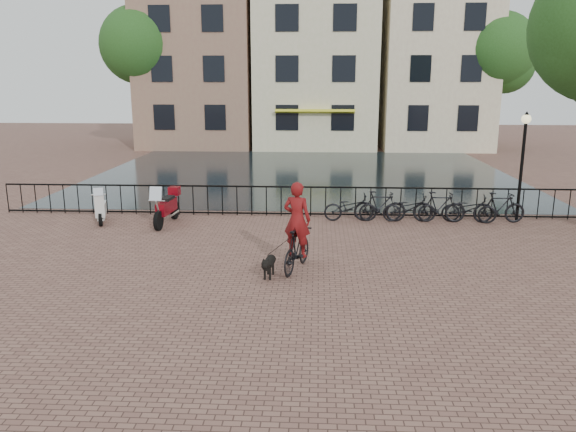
{
  "coord_description": "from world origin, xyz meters",
  "views": [
    {
      "loc": [
        0.72,
        -10.47,
        4.45
      ],
      "look_at": [
        0.0,
        3.0,
        1.2
      ],
      "focal_mm": 35.0,
      "sensor_mm": 36.0,
      "label": 1
    }
  ],
  "objects_px": {
    "lamp_post": "(523,149)",
    "scooter": "(101,203)",
    "cyclist": "(297,232)",
    "motorcycle": "(166,203)",
    "dog": "(269,266)"
  },
  "relations": [
    {
      "from": "dog",
      "to": "motorcycle",
      "type": "relative_size",
      "value": 0.43
    },
    {
      "from": "lamp_post",
      "to": "scooter",
      "type": "distance_m",
      "value": 13.58
    },
    {
      "from": "dog",
      "to": "motorcycle",
      "type": "xyz_separation_m",
      "value": [
        -3.67,
        4.76,
        0.42
      ]
    },
    {
      "from": "cyclist",
      "to": "motorcycle",
      "type": "relative_size",
      "value": 1.27
    },
    {
      "from": "lamp_post",
      "to": "scooter",
      "type": "height_order",
      "value": "lamp_post"
    },
    {
      "from": "lamp_post",
      "to": "motorcycle",
      "type": "height_order",
      "value": "lamp_post"
    },
    {
      "from": "lamp_post",
      "to": "motorcycle",
      "type": "bearing_deg",
      "value": -175.11
    },
    {
      "from": "lamp_post",
      "to": "dog",
      "type": "bearing_deg",
      "value": -142.96
    },
    {
      "from": "scooter",
      "to": "motorcycle",
      "type": "bearing_deg",
      "value": -22.25
    },
    {
      "from": "lamp_post",
      "to": "cyclist",
      "type": "height_order",
      "value": "lamp_post"
    },
    {
      "from": "lamp_post",
      "to": "scooter",
      "type": "bearing_deg",
      "value": -176.7
    },
    {
      "from": "lamp_post",
      "to": "cyclist",
      "type": "distance_m",
      "value": 8.79
    },
    {
      "from": "dog",
      "to": "motorcycle",
      "type": "height_order",
      "value": "motorcycle"
    },
    {
      "from": "scooter",
      "to": "cyclist",
      "type": "bearing_deg",
      "value": -51.58
    },
    {
      "from": "motorcycle",
      "to": "scooter",
      "type": "xyz_separation_m",
      "value": [
        -2.19,
        0.19,
        -0.07
      ]
    }
  ]
}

